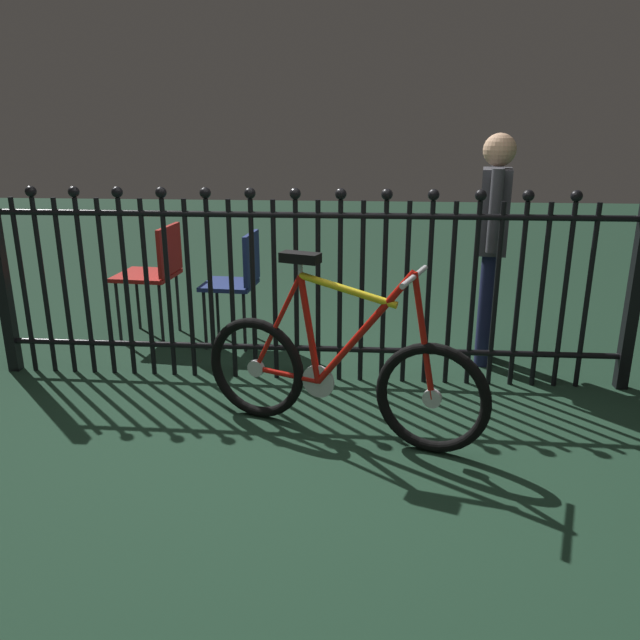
{
  "coord_description": "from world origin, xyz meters",
  "views": [
    {
      "loc": [
        0.36,
        -3.01,
        1.58
      ],
      "look_at": [
        0.12,
        0.21,
        0.55
      ],
      "focal_mm": 35.13,
      "sensor_mm": 36.0,
      "label": 1
    }
  ],
  "objects_px": {
    "bicycle": "(339,374)",
    "chair_red": "(156,269)",
    "chair_navy": "(239,277)",
    "person_visitor": "(493,232)"
  },
  "relations": [
    {
      "from": "bicycle",
      "to": "chair_red",
      "type": "bearing_deg",
      "value": 134.81
    },
    {
      "from": "chair_navy",
      "to": "person_visitor",
      "type": "xyz_separation_m",
      "value": [
        1.72,
        -0.2,
        0.38
      ]
    },
    {
      "from": "bicycle",
      "to": "chair_red",
      "type": "distance_m",
      "value": 2.03
    },
    {
      "from": "bicycle",
      "to": "chair_navy",
      "type": "xyz_separation_m",
      "value": [
        -0.78,
        1.32,
        0.18
      ]
    },
    {
      "from": "bicycle",
      "to": "person_visitor",
      "type": "distance_m",
      "value": 1.57
    },
    {
      "from": "chair_red",
      "to": "bicycle",
      "type": "bearing_deg",
      "value": -45.19
    },
    {
      "from": "chair_navy",
      "to": "bicycle",
      "type": "bearing_deg",
      "value": -59.43
    },
    {
      "from": "bicycle",
      "to": "person_visitor",
      "type": "relative_size",
      "value": 0.98
    },
    {
      "from": "chair_navy",
      "to": "person_visitor",
      "type": "bearing_deg",
      "value": -6.76
    },
    {
      "from": "chair_red",
      "to": "chair_navy",
      "type": "height_order",
      "value": "chair_red"
    }
  ]
}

